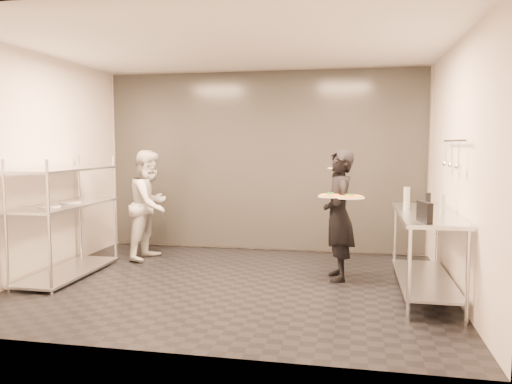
% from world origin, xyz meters
% --- Properties ---
extents(room_shell, '(5.00, 4.00, 2.80)m').
position_xyz_m(room_shell, '(0.00, 1.18, 1.40)').
color(room_shell, black).
rests_on(room_shell, ground).
extents(pass_rack, '(0.60, 1.60, 1.50)m').
position_xyz_m(pass_rack, '(-2.15, -0.00, 0.77)').
color(pass_rack, silver).
rests_on(pass_rack, ground).
extents(prep_counter, '(0.60, 1.80, 0.92)m').
position_xyz_m(prep_counter, '(2.18, 0.00, 0.63)').
color(prep_counter, silver).
rests_on(prep_counter, ground).
extents(utensil_rail, '(0.07, 1.20, 0.31)m').
position_xyz_m(utensil_rail, '(2.43, -0.00, 1.55)').
color(utensil_rail, silver).
rests_on(utensil_rail, room_shell).
extents(waiter, '(0.48, 0.64, 1.60)m').
position_xyz_m(waiter, '(1.22, 0.48, 0.80)').
color(waiter, black).
rests_on(waiter, ground).
extents(chef, '(0.69, 0.83, 1.57)m').
position_xyz_m(chef, '(-1.50, 1.10, 0.79)').
color(chef, silver).
rests_on(chef, ground).
extents(pizza_plate_near, '(0.28, 0.28, 0.05)m').
position_xyz_m(pizza_plate_near, '(1.12, 0.31, 1.05)').
color(pizza_plate_near, white).
rests_on(pizza_plate_near, waiter).
extents(pizza_plate_far, '(0.36, 0.36, 0.05)m').
position_xyz_m(pizza_plate_far, '(1.35, 0.24, 1.05)').
color(pizza_plate_far, white).
rests_on(pizza_plate_far, waiter).
extents(salad_plate, '(0.25, 0.25, 0.07)m').
position_xyz_m(salad_plate, '(1.19, 0.80, 1.38)').
color(salad_plate, white).
rests_on(salad_plate, waiter).
extents(pos_monitor, '(0.12, 0.28, 0.20)m').
position_xyz_m(pos_monitor, '(2.06, -0.72, 1.02)').
color(pos_monitor, black).
rests_on(pos_monitor, prep_counter).
extents(bottle_green, '(0.07, 0.07, 0.25)m').
position_xyz_m(bottle_green, '(1.99, 0.26, 1.05)').
color(bottle_green, '#8F9D90').
rests_on(bottle_green, prep_counter).
extents(bottle_clear, '(0.06, 0.06, 0.20)m').
position_xyz_m(bottle_clear, '(2.35, 0.05, 1.02)').
color(bottle_clear, '#8F9D90').
rests_on(bottle_clear, prep_counter).
extents(bottle_dark, '(0.06, 0.06, 0.21)m').
position_xyz_m(bottle_dark, '(2.20, 0.07, 1.03)').
color(bottle_dark, black).
rests_on(bottle_dark, prep_counter).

